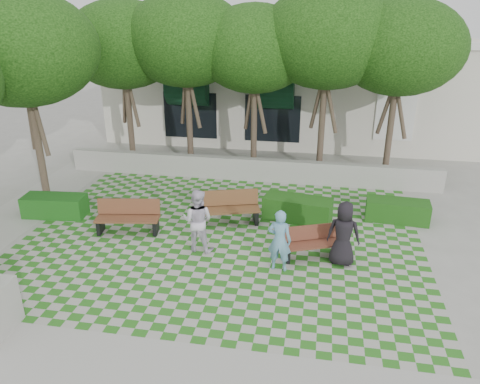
% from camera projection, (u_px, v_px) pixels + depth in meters
% --- Properties ---
extents(ground, '(90.00, 90.00, 0.00)m').
position_uv_depth(ground, '(214.00, 256.00, 13.39)').
color(ground, gray).
rests_on(ground, ground).
extents(lawn, '(12.00, 12.00, 0.00)m').
position_uv_depth(lawn, '(221.00, 239.00, 14.30)').
color(lawn, '#2B721E').
rests_on(lawn, ground).
extents(sidewalk_south, '(16.00, 2.00, 0.01)m').
position_uv_depth(sidewalk_south, '(159.00, 376.00, 9.12)').
color(sidewalk_south, '#9E9B93').
rests_on(sidewalk_south, ground).
extents(sidewalk_west, '(2.00, 12.00, 0.01)m').
position_uv_depth(sidewalk_west, '(9.00, 221.00, 15.47)').
color(sidewalk_west, '#9E9B93').
rests_on(sidewalk_west, ground).
extents(retaining_wall, '(15.00, 0.36, 0.90)m').
position_uv_depth(retaining_wall, '(248.00, 169.00, 18.86)').
color(retaining_wall, '#9E9B93').
rests_on(retaining_wall, ground).
extents(bench_east, '(1.78, 1.16, 0.89)m').
position_uv_depth(bench_east, '(311.00, 243.00, 13.21)').
color(bench_east, '#5C2E1F').
rests_on(bench_east, ground).
extents(bench_mid, '(2.14, 1.25, 1.07)m').
position_uv_depth(bench_mid, '(228.00, 208.00, 15.16)').
color(bench_mid, brown).
rests_on(bench_mid, ground).
extents(bench_west, '(2.04, 0.96, 1.03)m').
position_uv_depth(bench_west, '(128.00, 217.00, 14.59)').
color(bench_west, brown).
rests_on(bench_west, ground).
extents(hedge_east, '(2.06, 0.95, 0.70)m').
position_uv_depth(hedge_east, '(397.00, 211.00, 15.40)').
color(hedge_east, '#184813').
rests_on(hedge_east, ground).
extents(hedge_midright, '(2.33, 1.26, 0.77)m').
position_uv_depth(hedge_midright, '(298.00, 209.00, 15.45)').
color(hedge_midright, '#184512').
rests_on(hedge_midright, ground).
extents(hedge_west, '(2.12, 1.00, 0.72)m').
position_uv_depth(hedge_west, '(55.00, 206.00, 15.73)').
color(hedge_west, '#154D14').
rests_on(hedge_west, ground).
extents(person_blue, '(0.68, 0.48, 1.76)m').
position_uv_depth(person_blue, '(279.00, 240.00, 12.40)').
color(person_blue, '#669BBB').
rests_on(person_blue, ground).
extents(person_dark, '(0.96, 0.69, 1.84)m').
position_uv_depth(person_dark, '(344.00, 234.00, 12.66)').
color(person_dark, black).
rests_on(person_dark, ground).
extents(person_white, '(0.97, 0.79, 1.88)m').
position_uv_depth(person_white, '(198.00, 220.00, 13.39)').
color(person_white, silver).
rests_on(person_white, ground).
extents(tree_row, '(17.70, 13.40, 7.41)m').
position_uv_depth(tree_row, '(198.00, 47.00, 17.13)').
color(tree_row, '#47382B').
rests_on(tree_row, ground).
extents(building, '(18.00, 8.92, 5.15)m').
position_uv_depth(building, '(289.00, 85.00, 25.09)').
color(building, beige).
rests_on(building, ground).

